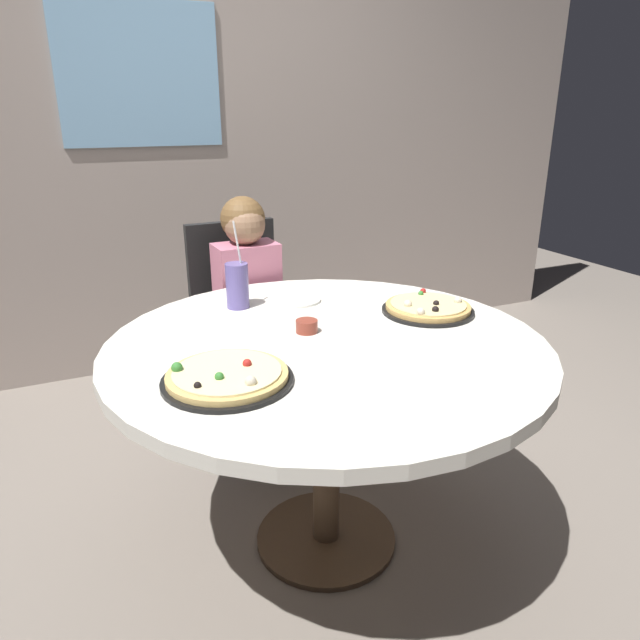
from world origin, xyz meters
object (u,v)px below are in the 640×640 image
Objects in this scene: chair_wooden at (241,318)px; sauce_bowl at (307,326)px; diner_child at (255,341)px; dining_table at (327,366)px; plate_small at (296,300)px; pizza_veggie at (428,308)px; soda_cup at (237,285)px; pizza_cheese at (227,377)px.

chair_wooden is 0.84m from sauce_bowl.
dining_table is at bearing -90.20° from diner_child.
dining_table is at bearing -98.96° from plate_small.
chair_wooden is at bearing 90.20° from dining_table.
chair_wooden reaches higher than pizza_veggie.
dining_table is 4.37× the size of soda_cup.
chair_wooden is 2.99× the size of pizza_veggie.
pizza_veggie reaches higher than dining_table.
diner_child is at bearing 89.80° from dining_table.
pizza_veggie is 1.03× the size of soda_cup.
pizza_cheese is 0.69m from plate_small.
pizza_veggie is (0.43, -0.81, 0.24)m from chair_wooden.
pizza_veggie is at bearing -61.93° from chair_wooden.
plate_small is (0.07, -0.50, 0.22)m from chair_wooden.
soda_cup reaches higher than plate_small.
pizza_veggie is 0.46m from sauce_bowl.
plate_small is (-0.37, 0.31, -0.01)m from pizza_veggie.
chair_wooden is at bearing 91.75° from diner_child.
dining_table is at bearing -73.13° from sauce_bowl.
sauce_bowl is (-0.03, -0.62, 0.29)m from diner_child.
dining_table is at bearing -69.96° from soda_cup.
pizza_cheese is (-0.36, -0.87, 0.28)m from diner_child.
soda_cup reaches higher than pizza_cheese.
dining_table is at bearing -89.80° from chair_wooden.
sauce_bowl is at bearing 106.87° from dining_table.
diner_child reaches higher than plate_small.
pizza_veggie is (0.43, 0.09, 0.10)m from dining_table.
pizza_veggie is at bearing -0.40° from sauce_bowl.
pizza_veggie reaches higher than sauce_bowl.
pizza_veggie is at bearing 17.00° from pizza_cheese.
soda_cup reaches higher than chair_wooden.
soda_cup is (-0.58, 0.33, 0.06)m from pizza_veggie.
pizza_cheese is 4.88× the size of sauce_bowl.
diner_child is 0.48m from soda_cup.
pizza_cheese is at bearing -109.82° from soda_cup.
pizza_cheese is 1.11× the size of soda_cup.
plate_small is at bearing -82.61° from chair_wooden.
diner_child is at bearing 124.20° from pizza_veggie.
chair_wooden is (-0.00, 0.90, -0.14)m from dining_table.
dining_table is 0.91m from chair_wooden.
dining_table is 7.47× the size of plate_small.
soda_cup is 0.35m from sauce_bowl.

